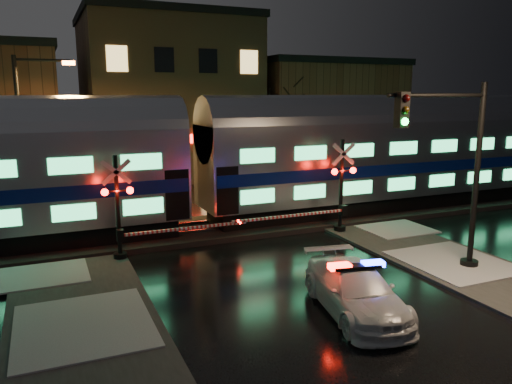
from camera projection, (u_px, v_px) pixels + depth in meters
ground at (260, 263)px, 18.60m from camera, size 120.00×120.00×0.00m
ballast at (217, 228)px, 23.08m from camera, size 90.00×4.20×0.24m
building_mid at (167, 100)px, 38.54m from camera, size 12.00×11.00×11.50m
building_right at (316, 117)px, 43.42m from camera, size 12.00×10.00×8.50m
train at (192, 159)px, 22.02m from camera, size 51.00×3.12×5.92m
police_car at (355, 290)px, 14.30m from camera, size 2.73×4.96×1.52m
crossing_signal_right at (335, 196)px, 22.14m from camera, size 6.01×0.67×4.26m
crossing_signal_left at (128, 218)px, 18.65m from camera, size 5.68×0.65×4.02m
traffic_light at (455, 175)px, 16.91m from camera, size 4.28×0.74×6.62m
streetlight at (27, 131)px, 22.82m from camera, size 2.65×0.28×7.92m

